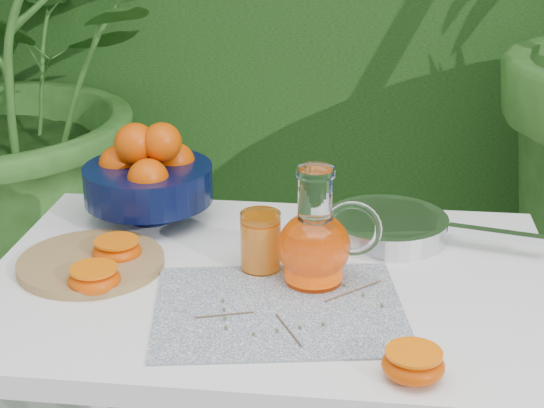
# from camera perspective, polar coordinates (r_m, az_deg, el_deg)

# --- Properties ---
(white_table) EXTENTS (1.00, 0.70, 0.75)m
(white_table) POSITION_cam_1_polar(r_m,az_deg,el_deg) (1.50, -0.09, -7.79)
(white_table) COLOR white
(white_table) RESTS_ON ground
(placemat) EXTENTS (0.45, 0.38, 0.00)m
(placemat) POSITION_cam_1_polar(r_m,az_deg,el_deg) (1.36, 0.48, -7.19)
(placemat) COLOR #0B1D42
(placemat) RESTS_ON white_table
(cutting_board) EXTENTS (0.30, 0.30, 0.02)m
(cutting_board) POSITION_cam_1_polar(r_m,az_deg,el_deg) (1.53, -12.28, -3.95)
(cutting_board) COLOR #A07548
(cutting_board) RESTS_ON white_table
(fruit_bowl) EXTENTS (0.32, 0.32, 0.21)m
(fruit_bowl) POSITION_cam_1_polar(r_m,az_deg,el_deg) (1.69, -8.48, 1.97)
(fruit_bowl) COLOR black
(fruit_bowl) RESTS_ON white_table
(juice_pitcher) EXTENTS (0.18, 0.13, 0.21)m
(juice_pitcher) POSITION_cam_1_polar(r_m,az_deg,el_deg) (1.41, 3.00, -2.70)
(juice_pitcher) COLOR white
(juice_pitcher) RESTS_ON white_table
(juice_tumbler) EXTENTS (0.08, 0.08, 0.11)m
(juice_tumbler) POSITION_cam_1_polar(r_m,az_deg,el_deg) (1.47, -0.79, -2.63)
(juice_tumbler) COLOR white
(juice_tumbler) RESTS_ON white_table
(saute_pan) EXTENTS (0.43, 0.28, 0.04)m
(saute_pan) POSITION_cam_1_polar(r_m,az_deg,el_deg) (1.62, 7.98, -1.49)
(saute_pan) COLOR silver
(saute_pan) RESTS_ON white_table
(orange_halves) EXTENTS (0.63, 0.42, 0.04)m
(orange_halves) POSITION_cam_1_polar(r_m,az_deg,el_deg) (1.37, -5.39, -6.06)
(orange_halves) COLOR #DA4802
(orange_halves) RESTS_ON white_table
(thyme_sprigs) EXTENTS (0.30, 0.24, 0.01)m
(thyme_sprigs) POSITION_cam_1_polar(r_m,az_deg,el_deg) (1.35, 1.44, -7.25)
(thyme_sprigs) COLOR brown
(thyme_sprigs) RESTS_ON white_table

